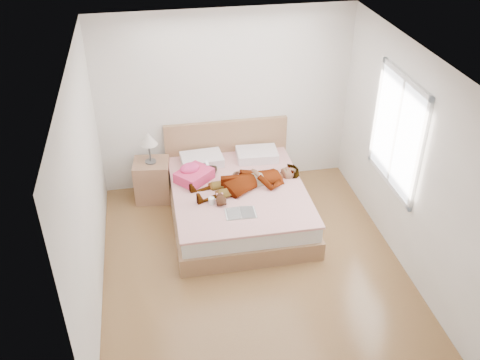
# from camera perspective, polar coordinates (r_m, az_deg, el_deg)

# --- Properties ---
(ground) EXTENTS (4.00, 4.00, 0.00)m
(ground) POSITION_cam_1_polar(r_m,az_deg,el_deg) (6.65, 1.35, -9.01)
(ground) COLOR #57361B
(ground) RESTS_ON ground
(woman) EXTENTS (1.65, 0.92, 0.21)m
(woman) POSITION_cam_1_polar(r_m,az_deg,el_deg) (7.08, 0.89, 0.16)
(woman) COLOR white
(woman) RESTS_ON bed
(hair) EXTENTS (0.56, 0.63, 0.08)m
(hair) POSITION_cam_1_polar(r_m,az_deg,el_deg) (7.42, -4.12, 1.13)
(hair) COLOR black
(hair) RESTS_ON bed
(phone) EXTENTS (0.06, 0.09, 0.05)m
(phone) POSITION_cam_1_polar(r_m,az_deg,el_deg) (7.31, -3.56, 1.84)
(phone) COLOR silver
(phone) RESTS_ON bed
(room_shell) EXTENTS (4.00, 4.00, 4.00)m
(room_shell) POSITION_cam_1_polar(r_m,az_deg,el_deg) (6.56, 16.39, 4.85)
(room_shell) COLOR white
(room_shell) RESTS_ON ground
(bed) EXTENTS (1.80, 2.08, 1.00)m
(bed) POSITION_cam_1_polar(r_m,az_deg,el_deg) (7.28, -0.26, -2.04)
(bed) COLOR olive
(bed) RESTS_ON ground
(towel) EXTENTS (0.58, 0.57, 0.24)m
(towel) POSITION_cam_1_polar(r_m,az_deg,el_deg) (7.22, -5.03, 0.66)
(towel) COLOR #EF406E
(towel) RESTS_ON bed
(magazine) EXTENTS (0.39, 0.26, 0.02)m
(magazine) POSITION_cam_1_polar(r_m,az_deg,el_deg) (6.60, 0.06, -3.55)
(magazine) COLOR white
(magazine) RESTS_ON bed
(coffee_mug) EXTENTS (0.12, 0.09, 0.09)m
(coffee_mug) POSITION_cam_1_polar(r_m,az_deg,el_deg) (6.76, -3.05, -2.22)
(coffee_mug) COLOR white
(coffee_mug) RESTS_ON bed
(plush_toy) EXTENTS (0.14, 0.21, 0.12)m
(plush_toy) POSITION_cam_1_polar(r_m,az_deg,el_deg) (6.75, -2.06, -2.13)
(plush_toy) COLOR black
(plush_toy) RESTS_ON bed
(nightstand) EXTENTS (0.54, 0.49, 1.06)m
(nightstand) POSITION_cam_1_polar(r_m,az_deg,el_deg) (7.70, -9.34, 0.29)
(nightstand) COLOR #8A5F3F
(nightstand) RESTS_ON ground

